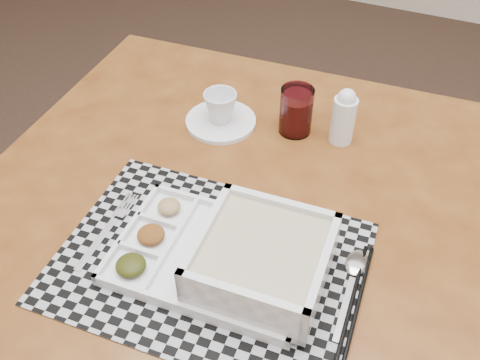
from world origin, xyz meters
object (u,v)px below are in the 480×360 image
object	(u,v)px
dining_table	(241,243)
cup	(220,107)
serving_tray	(248,260)
creamer_bottle	(344,117)
juice_glass	(296,112)

from	to	relation	value
dining_table	cup	world-z (taller)	cup
serving_tray	creamer_bottle	xyz separation A→B (m)	(0.04, 0.39, 0.02)
cup	juice_glass	world-z (taller)	juice_glass
dining_table	creamer_bottle	size ratio (longest dim) A/B	8.72
cup	juice_glass	distance (m)	0.16
cup	creamer_bottle	xyz separation A→B (m)	(0.25, 0.05, 0.02)
serving_tray	juice_glass	distance (m)	0.39
dining_table	serving_tray	distance (m)	0.17
dining_table	juice_glass	size ratio (longest dim) A/B	10.57
serving_tray	creamer_bottle	distance (m)	0.39
dining_table	cup	size ratio (longest dim) A/B	15.16
dining_table	creamer_bottle	xyz separation A→B (m)	(0.10, 0.27, 0.14)
serving_tray	cup	size ratio (longest dim) A/B	4.98
serving_tray	creamer_bottle	size ratio (longest dim) A/B	2.87
juice_glass	creamer_bottle	bearing A→B (deg)	4.79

